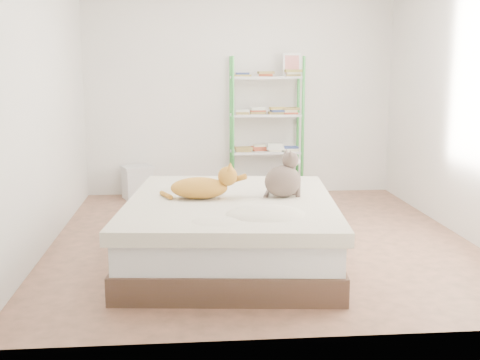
{
  "coord_description": "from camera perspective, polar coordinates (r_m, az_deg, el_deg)",
  "views": [
    {
      "loc": [
        -0.67,
        -5.37,
        1.57
      ],
      "look_at": [
        -0.22,
        -0.33,
        0.62
      ],
      "focal_mm": 45.0,
      "sensor_mm": 36.0,
      "label": 1
    }
  ],
  "objects": [
    {
      "name": "orange_cat",
      "position": [
        4.86,
        -3.91,
        -0.5
      ],
      "size": [
        0.57,
        0.34,
        0.22
      ],
      "primitive_type": null,
      "rotation": [
        0.0,
        0.0,
        -0.08
      ],
      "color": "gold",
      "rests_on": "bed"
    },
    {
      "name": "shelf_unit",
      "position": [
        7.35,
        2.55,
        5.24
      ],
      "size": [
        0.88,
        0.36,
        1.74
      ],
      "color": "green",
      "rests_on": "ground"
    },
    {
      "name": "cardboard_box",
      "position": [
        6.56,
        3.13,
        -1.57
      ],
      "size": [
        0.63,
        0.64,
        0.42
      ],
      "rotation": [
        0.0,
        0.0,
        -0.35
      ],
      "color": "#8D5D3A",
      "rests_on": "ground"
    },
    {
      "name": "bed",
      "position": [
        4.93,
        -0.85,
        -4.75
      ],
      "size": [
        1.84,
        2.21,
        0.52
      ],
      "rotation": [
        0.0,
        0.0,
        -0.1
      ],
      "color": "#4F372E",
      "rests_on": "ground"
    },
    {
      "name": "white_bin",
      "position": [
        7.37,
        -9.7,
        -0.19
      ],
      "size": [
        0.44,
        0.41,
        0.4
      ],
      "rotation": [
        0.0,
        0.0,
        0.38
      ],
      "color": "silver",
      "rests_on": "ground"
    },
    {
      "name": "room",
      "position": [
        5.42,
        2.0,
        7.77
      ],
      "size": [
        3.81,
        4.21,
        2.61
      ],
      "color": "tan",
      "rests_on": "ground"
    },
    {
      "name": "grey_cat",
      "position": [
        4.91,
        4.09,
        0.54
      ],
      "size": [
        0.39,
        0.35,
        0.38
      ],
      "primitive_type": null,
      "rotation": [
        0.0,
        0.0,
        1.83
      ],
      "color": "brown",
      "rests_on": "bed"
    }
  ]
}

